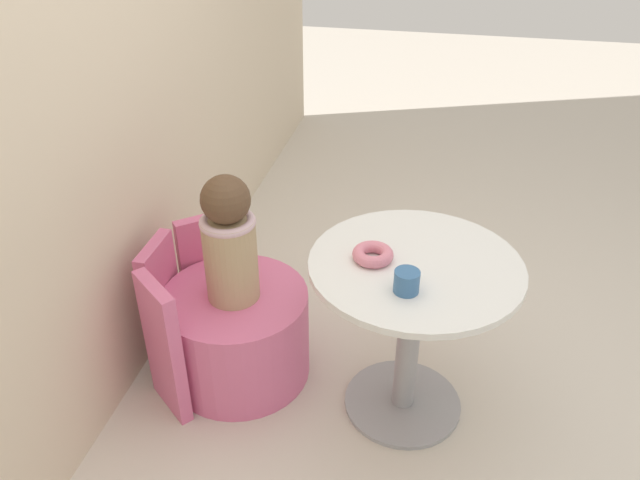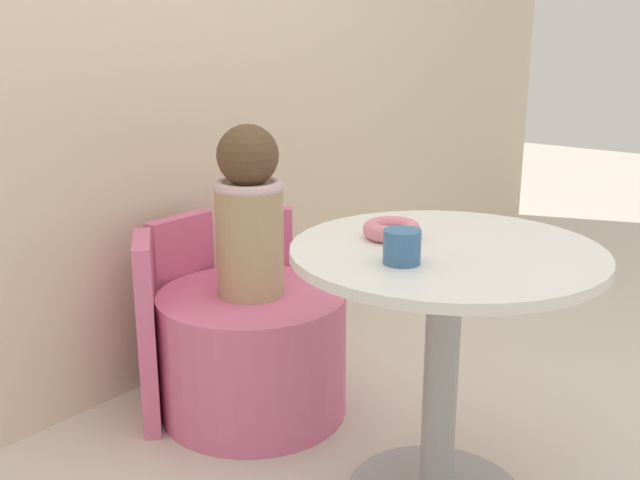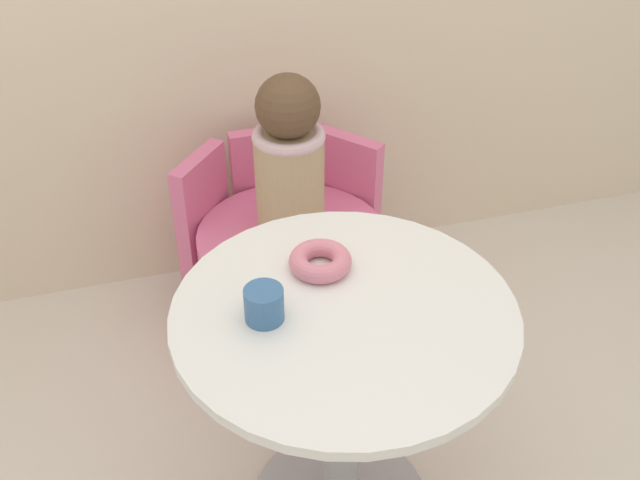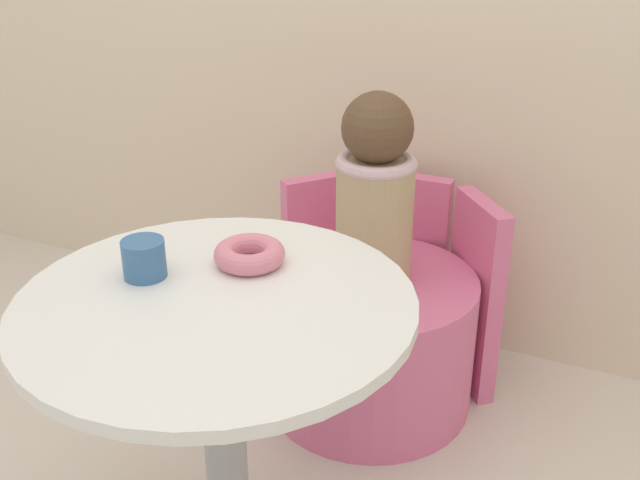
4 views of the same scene
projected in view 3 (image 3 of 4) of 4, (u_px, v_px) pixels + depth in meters
round_table at (342, 373)px, 1.68m from camera, size 0.74×0.74×0.68m
tub_chair at (293, 282)px, 2.39m from camera, size 0.58×0.58×0.39m
booth_backrest at (274, 217)px, 2.52m from camera, size 0.68×0.25×0.58m
child_figure at (289, 161)px, 2.13m from camera, size 0.21×0.21×0.51m
donut at (320, 261)px, 1.66m from camera, size 0.14×0.14×0.04m
cup at (264, 304)px, 1.52m from camera, size 0.08×0.08×0.07m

